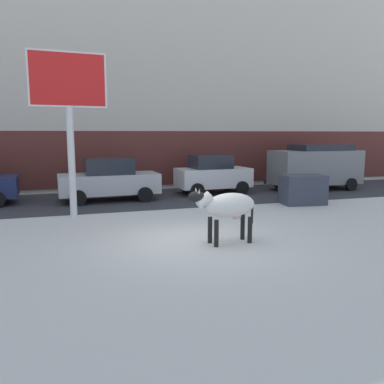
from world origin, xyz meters
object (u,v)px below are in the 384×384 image
object	(u,v)px
car_grey_van	(316,166)
dumpster	(303,190)
car_white_hatchback	(212,174)
pedestrian_near_billboard	(71,174)
pedestrian_by_cars	(266,169)
cow_holstein	(228,206)
car_silver_sedan	(109,180)
billboard	(68,90)

from	to	relation	value
car_grey_van	dumpster	distance (m)	4.64
car_white_hatchback	pedestrian_near_billboard	size ratio (longest dim) A/B	2.06
car_white_hatchback	dumpster	distance (m)	4.63
car_grey_van	pedestrian_by_cars	world-z (taller)	car_grey_van
car_white_hatchback	dumpster	xyz separation A→B (m)	(2.50, -3.88, -0.33)
cow_holstein	car_silver_sedan	world-z (taller)	car_silver_sedan
pedestrian_near_billboard	dumpster	distance (m)	11.02
dumpster	car_grey_van	bearing A→B (deg)	49.09
billboard	car_grey_van	world-z (taller)	billboard
cow_holstein	billboard	bearing A→B (deg)	129.00
cow_holstein	pedestrian_near_billboard	xyz separation A→B (m)	(-3.83, 10.82, -0.12)
pedestrian_near_billboard	pedestrian_by_cars	bearing A→B (deg)	0.00
pedestrian_by_cars	cow_holstein	bearing A→B (deg)	-122.37
cow_holstein	car_white_hatchback	xyz separation A→B (m)	(2.68, 8.36, -0.07)
car_silver_sedan	dumpster	distance (m)	8.17
car_silver_sedan	pedestrian_near_billboard	distance (m)	3.44
billboard	car_white_hatchback	distance (m)	8.19
car_white_hatchback	pedestrian_near_billboard	xyz separation A→B (m)	(-6.51, 2.46, -0.05)
car_silver_sedan	dumpster	world-z (taller)	car_silver_sedan
cow_holstein	car_white_hatchback	world-z (taller)	car_white_hatchback
pedestrian_by_cars	dumpster	world-z (taller)	pedestrian_by_cars
dumpster	billboard	bearing A→B (deg)	178.39
cow_holstein	pedestrian_near_billboard	world-z (taller)	pedestrian_near_billboard
billboard	car_silver_sedan	xyz separation A→B (m)	(1.54, 3.01, -3.41)
car_grey_van	pedestrian_by_cars	size ratio (longest dim) A/B	2.70
billboard	car_silver_sedan	world-z (taller)	billboard
car_silver_sedan	car_white_hatchback	xyz separation A→B (m)	(4.98, 0.62, 0.02)
car_grey_van	pedestrian_near_billboard	size ratio (longest dim) A/B	2.70
billboard	pedestrian_near_billboard	world-z (taller)	billboard
car_grey_van	dumpster	world-z (taller)	car_grey_van
car_white_hatchback	car_grey_van	world-z (taller)	car_grey_van
car_white_hatchback	pedestrian_by_cars	xyz separation A→B (m)	(4.18, 2.46, -0.05)
car_silver_sedan	dumpster	size ratio (longest dim) A/B	2.51
car_white_hatchback	car_grey_van	bearing A→B (deg)	-4.20
pedestrian_by_cars	dumpster	size ratio (longest dim) A/B	1.02
cow_holstein	dumpster	xyz separation A→B (m)	(5.18, 4.48, -0.40)
billboard	car_silver_sedan	distance (m)	4.80
cow_holstein	billboard	distance (m)	6.94
pedestrian_near_billboard	billboard	bearing A→B (deg)	-90.05
car_white_hatchback	pedestrian_by_cars	world-z (taller)	car_white_hatchback
car_silver_sedan	car_grey_van	world-z (taller)	car_grey_van
billboard	pedestrian_near_billboard	xyz separation A→B (m)	(0.01, 6.08, -3.43)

